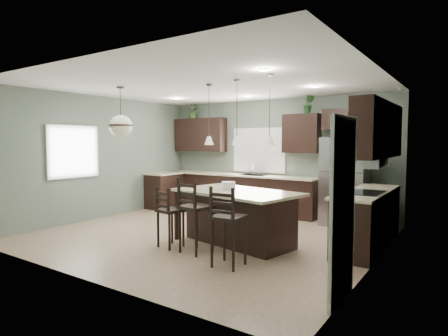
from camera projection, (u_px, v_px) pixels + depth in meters
ground at (208, 235)px, 7.09m from camera, size 6.00×6.00×0.00m
pantry_door at (343, 210)px, 4.08m from camera, size 0.04×0.82×2.04m
window_back at (259, 150)px, 9.47m from camera, size 1.35×0.02×1.00m
window_left at (73, 152)px, 7.98m from camera, size 0.02×1.10×1.00m
left_return_cabs at (164, 191)px, 9.97m from camera, size 0.60×0.90×0.90m
left_return_countertop at (165, 173)px, 9.93m from camera, size 0.66×0.96×0.04m
back_lower_cabs at (238, 193)px, 9.56m from camera, size 4.20×0.60×0.90m
back_countertop at (238, 175)px, 9.51m from camera, size 4.20×0.66×0.04m
sink_inset at (253, 175)px, 9.26m from camera, size 0.70×0.45×0.01m
faucet at (252, 169)px, 9.23m from camera, size 0.02×0.02×0.28m
back_upper_left at (200, 135)px, 10.29m from camera, size 1.55×0.34×0.90m
back_upper_right at (302, 134)px, 8.65m from camera, size 0.85×0.34×0.90m
fridge_header at (348, 119)px, 8.04m from camera, size 1.05×0.34×0.45m
right_lower_cabs at (368, 220)px, 6.28m from camera, size 0.60×2.35×0.90m
right_countertop at (367, 192)px, 6.26m from camera, size 0.66×2.35×0.04m
cooktop at (363, 192)px, 6.03m from camera, size 0.58×0.75×0.02m
wall_oven_front at (345, 221)px, 6.23m from camera, size 0.01×0.72×0.60m
right_upper_cabs at (379, 130)px, 6.11m from camera, size 0.34×2.35×0.90m
microwave at (371, 155)px, 5.93m from camera, size 0.40×0.75×0.40m
refrigerator at (345, 182)px, 7.85m from camera, size 0.90×0.74×1.85m
kitchen_island at (237, 218)px, 6.40m from camera, size 2.32×1.61×0.92m
serving_dish at (228, 186)px, 6.51m from camera, size 0.24×0.24×0.14m
bar_stool_left at (171, 217)px, 6.22m from camera, size 0.43×0.43×1.02m
bar_stool_center at (196, 215)px, 5.91m from camera, size 0.50×0.50×1.20m
bar_stool_right at (229, 226)px, 5.25m from camera, size 0.45×0.45×1.15m
pendant_left at (209, 115)px, 6.78m from camera, size 0.17×0.17×1.10m
pendant_center at (237, 113)px, 6.28m from camera, size 0.17×0.17×1.10m
pendant_right at (270, 110)px, 5.78m from camera, size 0.17×0.17×1.10m
chandelier at (121, 112)px, 7.08m from camera, size 0.47×0.47×0.97m
plant_back_left at (194, 112)px, 10.34m from camera, size 0.40×0.37×0.39m
plant_back_right at (309, 104)px, 8.48m from camera, size 0.29×0.26×0.45m
room_shell at (208, 145)px, 6.97m from camera, size 6.00×6.00×6.00m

